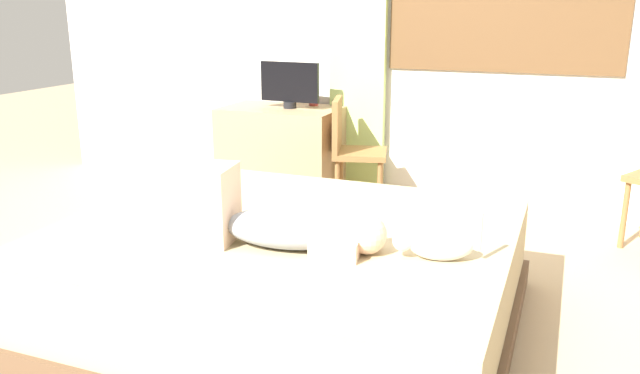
# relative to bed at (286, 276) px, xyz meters

# --- Properties ---
(ground_plane) EXTENTS (16.00, 16.00, 0.00)m
(ground_plane) POSITION_rel_bed_xyz_m (0.00, -0.05, -0.25)
(ground_plane) COLOR tan
(back_wall_with_window) EXTENTS (6.40, 0.14, 2.90)m
(back_wall_with_window) POSITION_rel_bed_xyz_m (0.02, 2.27, 1.21)
(back_wall_with_window) COLOR silver
(back_wall_with_window) RESTS_ON ground
(bed) EXTENTS (2.14, 1.82, 0.50)m
(bed) POSITION_rel_bed_xyz_m (0.00, 0.00, 0.00)
(bed) COLOR brown
(bed) RESTS_ON ground
(person_lying) EXTENTS (0.94, 0.38, 0.34)m
(person_lying) POSITION_rel_bed_xyz_m (0.03, -0.25, 0.37)
(person_lying) COLOR #8C939E
(person_lying) RESTS_ON bed
(cat) EXTENTS (0.35, 0.17, 0.21)m
(cat) POSITION_rel_bed_xyz_m (0.75, -0.15, 0.32)
(cat) COLOR silver
(cat) RESTS_ON bed
(desk) EXTENTS (0.90, 0.56, 0.74)m
(desk) POSITION_rel_bed_xyz_m (-0.89, 1.87, 0.12)
(desk) COLOR #997A56
(desk) RESTS_ON ground
(tv_monitor) EXTENTS (0.48, 0.10, 0.35)m
(tv_monitor) POSITION_rel_bed_xyz_m (-0.81, 1.87, 0.67)
(tv_monitor) COLOR black
(tv_monitor) RESTS_ON desk
(cup) EXTENTS (0.07, 0.07, 0.09)m
(cup) POSITION_rel_bed_xyz_m (-0.69, 2.05, 0.54)
(cup) COLOR #B23D38
(cup) RESTS_ON desk
(chair_by_desk) EXTENTS (0.47, 0.47, 0.86)m
(chair_by_desk) POSITION_rel_bed_xyz_m (-0.27, 1.74, 0.26)
(chair_by_desk) COLOR brown
(chair_by_desk) RESTS_ON ground
(curtain_left) EXTENTS (0.44, 0.06, 2.70)m
(curtain_left) POSITION_rel_bed_xyz_m (-0.36, 2.15, 1.10)
(curtain_left) COLOR #ADCC75
(curtain_left) RESTS_ON ground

